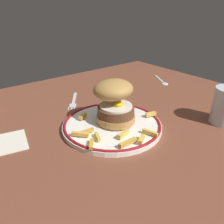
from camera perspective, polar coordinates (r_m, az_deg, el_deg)
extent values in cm
cube|color=brown|center=(62.86, -4.90, -4.96)|extent=(123.22, 91.22, 4.00)
cylinder|color=white|center=(60.37, 0.00, -3.41)|extent=(26.26, 26.26, 1.20)
torus|color=maroon|center=(60.07, 0.00, -2.91)|extent=(25.86, 25.86, 0.80)
cylinder|color=#B68044|center=(60.15, 0.97, -1.47)|extent=(10.21, 10.21, 1.80)
cylinder|color=brown|center=(59.22, 0.99, 0.30)|extent=(9.65, 9.65, 2.32)
cylinder|color=white|center=(58.62, 1.00, 1.54)|extent=(8.54, 8.54, 0.50)
ellipsoid|color=yellow|center=(58.09, 1.60, 2.01)|extent=(2.60, 2.60, 1.40)
ellipsoid|color=#B28444|center=(58.17, 0.26, 5.71)|extent=(14.87, 14.83, 5.62)
cube|color=gold|center=(55.34, -6.67, -4.94)|extent=(4.32, 1.10, 0.74)
cube|color=gold|center=(53.24, -3.67, -6.18)|extent=(1.86, 3.37, 0.72)
cube|color=gold|center=(55.34, 9.59, -5.11)|extent=(1.85, 4.03, 0.81)
cube|color=gold|center=(62.44, -7.40, -1.03)|extent=(3.04, 2.32, 0.97)
cube|color=gold|center=(51.03, 3.91, -7.67)|extent=(4.76, 0.91, 0.86)
cube|color=gold|center=(54.41, -8.01, -5.52)|extent=(3.41, 3.77, 0.89)
cube|color=gold|center=(50.80, -5.23, -7.98)|extent=(2.81, 3.32, 0.74)
cube|color=#E7B949|center=(52.50, 7.46, -6.78)|extent=(3.25, 2.46, 0.87)
cube|color=#E2B84C|center=(53.84, 2.86, -5.60)|extent=(3.59, 1.70, 0.95)
cube|color=#E1BA4C|center=(63.94, 9.76, -0.53)|extent=(3.19, 1.80, 0.96)
cube|color=silver|center=(79.76, -9.49, 3.53)|extent=(6.48, 8.81, 0.36)
cube|color=silver|center=(74.28, -9.87, 1.75)|extent=(3.17, 3.22, 0.32)
cube|color=silver|center=(72.21, -9.43, 1.05)|extent=(1.57, 2.13, 0.28)
cube|color=silver|center=(72.26, -9.82, 1.04)|extent=(1.57, 2.13, 0.28)
cube|color=silver|center=(72.32, -10.21, 1.03)|extent=(1.57, 2.13, 0.28)
cube|color=silver|center=(72.38, -10.61, 1.01)|extent=(1.57, 2.13, 0.28)
cube|color=silver|center=(101.78, 11.75, 8.36)|extent=(5.11, 8.23, 0.32)
ellipsoid|color=silver|center=(95.54, 13.17, 7.17)|extent=(4.03, 4.41, 0.90)
cube|color=silver|center=(59.76, -26.29, -7.24)|extent=(13.39, 11.84, 0.40)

